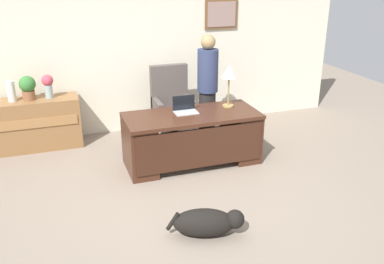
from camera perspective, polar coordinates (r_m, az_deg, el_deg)
The scene contains 12 objects.
ground_plane at distance 5.23m, azimuth 0.27°, elevation -8.92°, with size 12.00×12.00×0.00m, color gray.
back_wall at distance 7.13m, azimuth -6.65°, elevation 10.98°, with size 7.00×0.16×2.70m.
desk at distance 5.93m, azimuth 0.07°, elevation -0.69°, with size 1.86×0.80×0.74m.
credenza at distance 6.90m, azimuth -20.94°, elevation 0.96°, with size 1.48×0.50×0.78m.
armchair at distance 6.82m, azimuth -2.71°, elevation 3.31°, with size 0.60×0.59×1.18m.
person_standing at distance 6.63m, azimuth 2.10°, elevation 6.02°, with size 0.32×0.32×1.69m.
dog_lying at distance 4.52m, azimuth 2.08°, elevation -12.04°, with size 0.79×0.49×0.30m.
laptop at distance 5.90m, azimuth -0.95°, elevation 3.22°, with size 0.32×0.22×0.22m.
desk_lamp at distance 6.03m, azimuth 5.01°, elevation 7.74°, with size 0.22×0.22×0.61m.
vase_with_flowers at distance 6.71m, azimuth -18.81°, elevation 6.08°, with size 0.17×0.17×0.36m.
vase_empty at distance 6.75m, azimuth -23.15°, elevation 5.06°, with size 0.12×0.12×0.31m, color silver.
potted_plant at distance 6.72m, azimuth -21.23°, elevation 5.68°, with size 0.24×0.24×0.36m.
Camera 1 is at (-1.48, -4.25, 2.67)m, focal length 39.66 mm.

